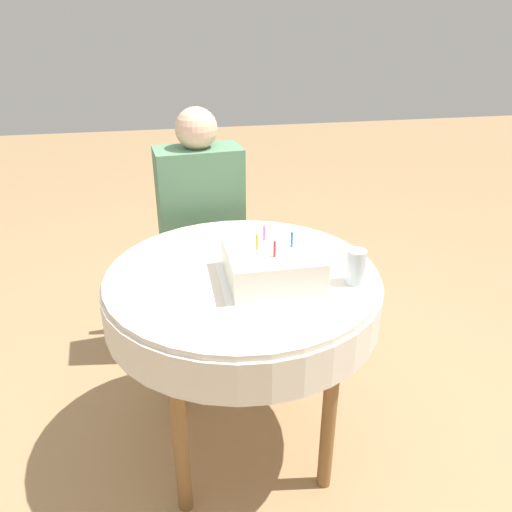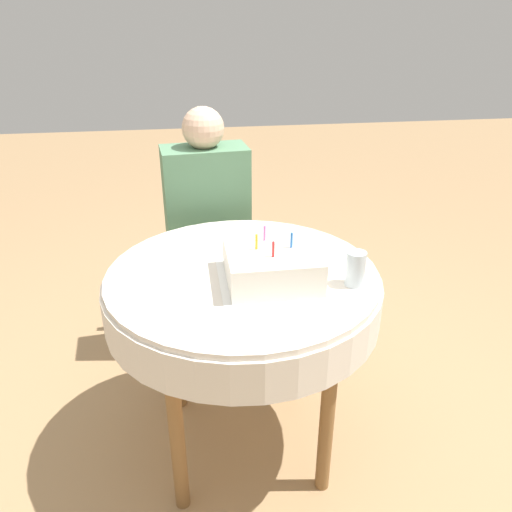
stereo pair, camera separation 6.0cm
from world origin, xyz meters
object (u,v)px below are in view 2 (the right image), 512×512
object	(u,v)px
chair	(207,255)
drinking_glass	(355,269)
person	(208,217)
birthday_cake	(272,264)

from	to	relation	value
chair	drinking_glass	xyz separation A→B (m)	(0.43, -0.88, 0.35)
person	birthday_cake	xyz separation A→B (m)	(0.16, -0.72, 0.11)
person	birthday_cake	distance (m)	0.75
drinking_glass	chair	bearing A→B (deg)	115.90
person	birthday_cake	bearing A→B (deg)	-82.69
person	drinking_glass	size ratio (longest dim) A/B	10.60
chair	birthday_cake	world-z (taller)	birthday_cake
chair	birthday_cake	distance (m)	0.89
chair	drinking_glass	size ratio (longest dim) A/B	7.67
birthday_cake	drinking_glass	bearing A→B (deg)	-15.38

